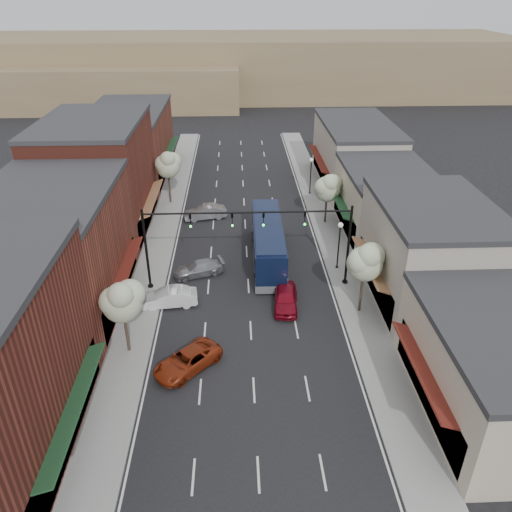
{
  "coord_description": "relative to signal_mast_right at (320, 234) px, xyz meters",
  "views": [
    {
      "loc": [
        -0.82,
        -26.86,
        21.95
      ],
      "look_at": [
        0.67,
        9.1,
        2.2
      ],
      "focal_mm": 35.0,
      "sensor_mm": 36.0,
      "label": 1
    }
  ],
  "objects": [
    {
      "name": "signal_mast_left",
      "position": [
        -11.24,
        0.0,
        0.0
      ],
      "size": [
        8.22,
        0.46,
        7.0
      ],
      "color": "black",
      "rests_on": "ground"
    },
    {
      "name": "bldg_left_midfar",
      "position": [
        -19.86,
        12.0,
        0.78
      ],
      "size": [
        10.14,
        14.1,
        10.9
      ],
      "color": "maroon",
      "rests_on": "ground"
    },
    {
      "name": "parked_car_a",
      "position": [
        -9.82,
        -9.87,
        -3.97
      ],
      "size": [
        4.85,
        4.87,
        1.31
      ],
      "primitive_type": "imported",
      "rotation": [
        0.0,
        0.0,
        -0.78
      ],
      "color": "maroon",
      "rests_on": "ground"
    },
    {
      "name": "tree_left_far",
      "position": [
        -13.87,
        17.95,
        -0.02
      ],
      "size": [
        2.85,
        2.65,
        6.13
      ],
      "color": "#47382B",
      "rests_on": "ground"
    },
    {
      "name": "bldg_right_midnear",
      "position": [
        8.1,
        -2.0,
        -0.72
      ],
      "size": [
        9.14,
        12.1,
        7.9
      ],
      "color": "#A2998B",
      "rests_on": "ground"
    },
    {
      "name": "tree_right_near",
      "position": [
        2.73,
        -4.05,
        -0.17
      ],
      "size": [
        2.85,
        2.65,
        5.95
      ],
      "color": "#47382B",
      "rests_on": "ground"
    },
    {
      "name": "parked_car_b",
      "position": [
        -11.82,
        -2.54,
        -3.9
      ],
      "size": [
        4.5,
        1.98,
        1.44
      ],
      "primitive_type": "imported",
      "rotation": [
        0.0,
        0.0,
        -1.46
      ],
      "color": "white",
      "rests_on": "ground"
    },
    {
      "name": "tree_right_far",
      "position": [
        2.73,
        11.95,
        -0.63
      ],
      "size": [
        2.85,
        2.65,
        5.43
      ],
      "color": "#47382B",
      "rests_on": "ground"
    },
    {
      "name": "bldg_right_far",
      "position": [
        8.09,
        24.0,
        -0.96
      ],
      "size": [
        9.14,
        16.1,
        7.4
      ],
      "color": "#A2998B",
      "rests_on": "ground"
    },
    {
      "name": "bldg_right_midfar",
      "position": [
        8.08,
        10.0,
        -1.46
      ],
      "size": [
        9.14,
        12.1,
        6.4
      ],
      "color": "#C0AF98",
      "rests_on": "ground"
    },
    {
      "name": "curb_right",
      "position": [
        1.38,
        10.5,
        -4.55
      ],
      "size": [
        0.25,
        73.0,
        0.17
      ],
      "primitive_type": "cube",
      "color": "gray",
      "rests_on": "ground"
    },
    {
      "name": "red_hatchback",
      "position": [
        -2.84,
        -3.09,
        -3.87
      ],
      "size": [
        2.18,
        4.54,
        1.5
      ],
      "primitive_type": "imported",
      "rotation": [
        0.0,
        0.0,
        -0.1
      ],
      "color": "maroon",
      "rests_on": "ground"
    },
    {
      "name": "bldg_left_midnear",
      "position": [
        -19.85,
        -2.0,
        0.03
      ],
      "size": [
        10.14,
        14.1,
        9.4
      ],
      "color": "brown",
      "rests_on": "ground"
    },
    {
      "name": "tree_left_near",
      "position": [
        -13.87,
        -8.05,
        -0.4
      ],
      "size": [
        2.85,
        2.65,
        5.69
      ],
      "color": "#47382B",
      "rests_on": "ground"
    },
    {
      "name": "hill_far",
      "position": [
        -5.62,
        82.0,
        1.38
      ],
      "size": [
        120.0,
        30.0,
        12.0
      ],
      "primitive_type": "cube",
      "color": "#7A6647",
      "rests_on": "ground"
    },
    {
      "name": "hill_near",
      "position": [
        -30.62,
        70.0,
        -0.62
      ],
      "size": [
        50.0,
        20.0,
        8.0
      ],
      "primitive_type": "cube",
      "color": "#7A6647",
      "rests_on": "ground"
    },
    {
      "name": "lamp_post_far",
      "position": [
        2.18,
        20.0,
        -1.62
      ],
      "size": [
        0.44,
        0.44,
        4.44
      ],
      "color": "black",
      "rests_on": "ground"
    },
    {
      "name": "sidewalk_right",
      "position": [
        2.78,
        10.5,
        -4.55
      ],
      "size": [
        2.8,
        73.0,
        0.15
      ],
      "primitive_type": "cube",
      "color": "gray",
      "rests_on": "ground"
    },
    {
      "name": "ground",
      "position": [
        -5.62,
        -8.0,
        -4.62
      ],
      "size": [
        160.0,
        160.0,
        0.0
      ],
      "primitive_type": "plane",
      "color": "black",
      "rests_on": "ground"
    },
    {
      "name": "bldg_right_near",
      "position": [
        8.07,
        -14.0,
        -1.7
      ],
      "size": [
        9.14,
        12.1,
        5.9
      ],
      "color": "#C0AF98",
      "rests_on": "ground"
    },
    {
      "name": "coach_bus",
      "position": [
        -3.77,
        4.31,
        -2.75
      ],
      "size": [
        2.73,
        11.78,
        3.59
      ],
      "rotation": [
        0.0,
        0.0,
        -0.01
      ],
      "color": "black",
      "rests_on": "ground"
    },
    {
      "name": "sidewalk_left",
      "position": [
        -14.02,
        10.5,
        -4.55
      ],
      "size": [
        2.8,
        73.0,
        0.15
      ],
      "primitive_type": "cube",
      "color": "gray",
      "rests_on": "ground"
    },
    {
      "name": "parked_car_e",
      "position": [
        -9.82,
        13.59,
        -3.89
      ],
      "size": [
        4.7,
        2.5,
        1.47
      ],
      "primitive_type": "imported",
      "rotation": [
        0.0,
        0.0,
        -1.35
      ],
      "color": "#929297",
      "rests_on": "ground"
    },
    {
      "name": "signal_mast_right",
      "position": [
        0.0,
        0.0,
        0.0
      ],
      "size": [
        8.22,
        0.46,
        7.0
      ],
      "color": "black",
      "rests_on": "ground"
    },
    {
      "name": "curb_left",
      "position": [
        -12.62,
        10.5,
        -4.55
      ],
      "size": [
        0.25,
        73.0,
        0.17
      ],
      "primitive_type": "cube",
      "color": "gray",
      "rests_on": "ground"
    },
    {
      "name": "lamp_post_near",
      "position": [
        2.18,
        2.5,
        -1.62
      ],
      "size": [
        0.44,
        0.44,
        4.44
      ],
      "color": "black",
      "rests_on": "ground"
    },
    {
      "name": "parked_car_c",
      "position": [
        -9.82,
        1.96,
        -4.0
      ],
      "size": [
        4.63,
        2.97,
        1.25
      ],
      "primitive_type": "imported",
      "rotation": [
        0.0,
        0.0,
        -1.26
      ],
      "color": "gray",
      "rests_on": "ground"
    },
    {
      "name": "bldg_left_far",
      "position": [
        -19.84,
        28.0,
        -0.46
      ],
      "size": [
        10.14,
        18.1,
        8.4
      ],
      "color": "brown",
      "rests_on": "ground"
    }
  ]
}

